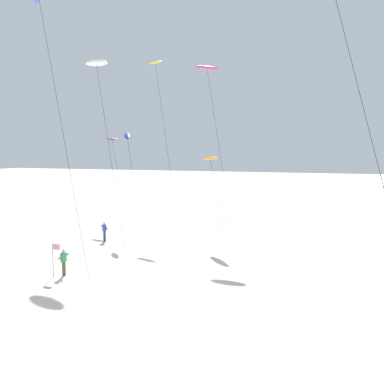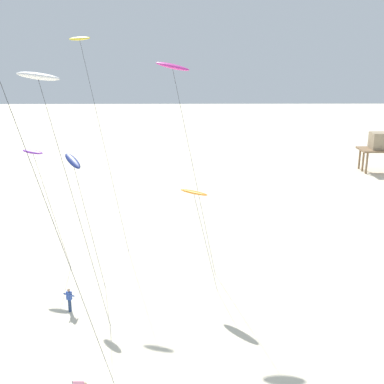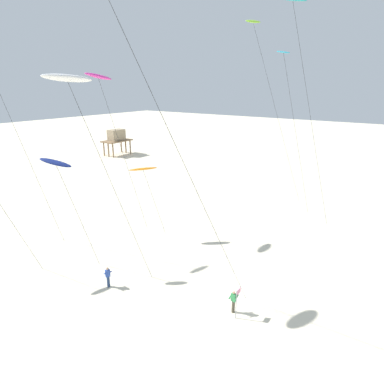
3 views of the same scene
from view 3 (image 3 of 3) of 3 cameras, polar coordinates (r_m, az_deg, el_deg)
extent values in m
plane|color=beige|center=(26.36, 6.63, -16.52)|extent=(260.00, 260.00, 0.00)
cylinder|color=#262626|center=(33.53, -26.30, 5.51)|extent=(3.60, 2.46, 17.43)
cylinder|color=#262626|center=(30.04, -28.37, -4.55)|extent=(2.78, 1.91, 8.96)
ellipsoid|color=#8CD833|center=(40.17, 10.38, 26.69)|extent=(1.97, 1.44, 0.45)
cylinder|color=#262626|center=(42.09, 14.58, 11.47)|extent=(6.92, 4.73, 21.08)
cylinder|color=#262626|center=(19.91, -0.38, 2.71)|extent=(7.18, 4.91, 19.27)
ellipsoid|color=navy|center=(27.44, -22.25, 4.65)|extent=(1.86, 2.33, 1.03)
cylinder|color=#262626|center=(28.74, -18.70, -4.11)|extent=(2.09, 1.44, 9.09)
ellipsoid|color=orange|center=(32.50, -8.36, 3.92)|extent=(2.30, 2.45, 0.51)
cylinder|color=#262626|center=(33.75, -6.38, -1.85)|extent=(1.73, 1.19, 7.01)
ellipsoid|color=#33BFE0|center=(37.55, 15.33, 22.02)|extent=(2.02, 1.11, 0.28)
cylinder|color=#262626|center=(39.42, 17.43, 8.46)|extent=(4.39, 3.00, 17.87)
cylinder|color=#262626|center=(35.46, 19.78, 10.33)|extent=(5.72, 3.91, 21.62)
ellipsoid|color=white|center=(23.29, -20.53, 17.74)|extent=(3.23, 2.09, 0.83)
cylinder|color=#262626|center=(24.56, -12.98, 0.08)|extent=(4.02, 2.75, 15.06)
ellipsoid|color=#D8339E|center=(33.23, -15.69, 18.46)|extent=(2.71, 1.48, 0.84)
cylinder|color=#262626|center=(34.21, -11.37, 5.49)|extent=(3.22, 2.21, 15.40)
cylinder|color=navy|center=(27.27, -14.06, -14.59)|extent=(0.22, 0.22, 0.88)
cube|color=#2D4CA5|center=(26.89, -14.18, -13.28)|extent=(0.39, 0.32, 0.58)
sphere|color=tan|center=(26.69, -14.25, -12.54)|extent=(0.20, 0.20, 0.20)
cylinder|color=#2D4CA5|center=(26.82, -14.65, -13.28)|extent=(0.29, 0.50, 0.39)
cylinder|color=#2D4CA5|center=(26.92, -13.73, -13.09)|extent=(0.29, 0.50, 0.39)
cylinder|color=#4C4738|center=(24.19, 7.04, -18.81)|extent=(0.22, 0.22, 0.88)
cube|color=#338C4C|center=(23.77, 7.11, -17.40)|extent=(0.25, 0.37, 0.58)
sphere|color=tan|center=(23.54, 7.15, -16.60)|extent=(0.20, 0.20, 0.20)
cylinder|color=#338C4C|center=(23.63, 7.56, -17.50)|extent=(0.51, 0.16, 0.39)
cylinder|color=#338C4C|center=(23.84, 6.68, -17.10)|extent=(0.51, 0.16, 0.39)
cylinder|color=#846647|center=(73.02, -13.31, 6.90)|extent=(0.28, 0.28, 2.98)
cylinder|color=#846647|center=(76.34, -10.48, 7.54)|extent=(0.28, 0.28, 2.98)
cylinder|color=#846647|center=(75.18, -14.78, 7.09)|extent=(0.28, 0.28, 2.98)
cylinder|color=#846647|center=(78.41, -11.96, 7.72)|extent=(0.28, 0.28, 2.98)
cylinder|color=#846647|center=(74.10, -14.06, 7.00)|extent=(0.28, 0.28, 2.98)
cylinder|color=#846647|center=(77.37, -11.23, 7.63)|extent=(0.28, 0.28, 2.98)
cube|color=#846647|center=(75.44, -12.70, 8.53)|extent=(6.26, 3.60, 0.24)
cube|color=#9E896B|center=(75.25, -12.76, 9.48)|extent=(3.44, 2.16, 2.29)
cylinder|color=gray|center=(23.35, 7.52, -18.51)|extent=(0.05, 0.05, 2.10)
cube|color=pink|center=(23.06, 7.96, -16.45)|extent=(0.52, 0.03, 0.36)
camera|label=1|loc=(35.91, 53.09, -0.90)|focal=38.05mm
camera|label=2|loc=(24.53, 63.30, 13.19)|focal=45.17mm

